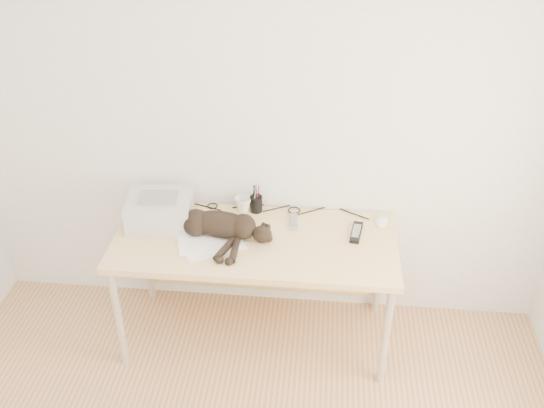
# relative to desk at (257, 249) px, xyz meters

# --- Properties ---
(wall_back) EXTENTS (3.50, 0.00, 3.50)m
(wall_back) POSITION_rel_desk_xyz_m (0.00, 0.27, 0.69)
(wall_back) COLOR white
(wall_back) RESTS_ON floor
(desk) EXTENTS (1.60, 0.70, 0.74)m
(desk) POSITION_rel_desk_xyz_m (0.00, 0.00, 0.00)
(desk) COLOR #E3C585
(desk) RESTS_ON floor
(printer) EXTENTS (0.40, 0.35, 0.17)m
(printer) POSITION_rel_desk_xyz_m (-0.57, 0.03, 0.22)
(printer) COLOR silver
(printer) RESTS_ON desk
(papers) EXTENTS (0.42, 0.36, 0.01)m
(papers) POSITION_rel_desk_xyz_m (-0.25, -0.15, 0.14)
(papers) COLOR white
(papers) RESTS_ON desk
(cat) EXTENTS (0.70, 0.37, 0.16)m
(cat) POSITION_rel_desk_xyz_m (-0.21, -0.07, 0.20)
(cat) COLOR black
(cat) RESTS_ON desk
(mug) EXTENTS (0.14, 0.14, 0.09)m
(mug) POSITION_rel_desk_xyz_m (-0.10, 0.19, 0.18)
(mug) COLOR white
(mug) RESTS_ON desk
(pen_cup) EXTENTS (0.07, 0.07, 0.19)m
(pen_cup) POSITION_rel_desk_xyz_m (-0.03, 0.20, 0.19)
(pen_cup) COLOR black
(pen_cup) RESTS_ON desk
(remote_grey) EXTENTS (0.06, 0.16, 0.02)m
(remote_grey) POSITION_rel_desk_xyz_m (0.21, 0.10, 0.14)
(remote_grey) COLOR gray
(remote_grey) RESTS_ON desk
(remote_black) EXTENTS (0.08, 0.20, 0.02)m
(remote_black) POSITION_rel_desk_xyz_m (0.57, 0.02, 0.14)
(remote_black) COLOR black
(remote_black) RESTS_ON desk
(mouse) EXTENTS (0.10, 0.14, 0.04)m
(mouse) POSITION_rel_desk_xyz_m (0.72, 0.15, 0.15)
(mouse) COLOR white
(mouse) RESTS_ON desk
(cable_tangle) EXTENTS (1.36, 0.08, 0.01)m
(cable_tangle) POSITION_rel_desk_xyz_m (0.00, 0.22, 0.14)
(cable_tangle) COLOR black
(cable_tangle) RESTS_ON desk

